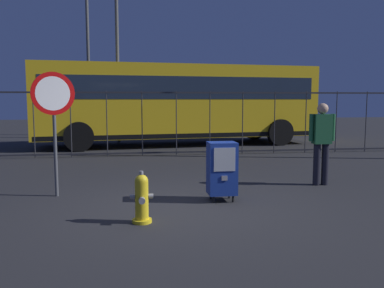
% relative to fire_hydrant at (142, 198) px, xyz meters
% --- Properties ---
extents(ground_plane, '(60.00, 60.00, 0.00)m').
position_rel_fire_hydrant_xyz_m(ground_plane, '(0.70, 0.73, -0.35)').
color(ground_plane, '#262628').
extents(fire_hydrant, '(0.33, 0.32, 0.75)m').
position_rel_fire_hydrant_xyz_m(fire_hydrant, '(0.00, 0.00, 0.00)').
color(fire_hydrant, yellow).
rests_on(fire_hydrant, ground_plane).
extents(newspaper_box_primary, '(0.48, 0.42, 1.02)m').
position_rel_fire_hydrant_xyz_m(newspaper_box_primary, '(1.40, 1.07, 0.22)').
color(newspaper_box_primary, black).
rests_on(newspaper_box_primary, ground_plane).
extents(stop_sign, '(0.71, 0.31, 2.23)m').
position_rel_fire_hydrant_xyz_m(stop_sign, '(-1.49, 1.81, 1.25)').
color(stop_sign, '#4C4F54').
rests_on(stop_sign, ground_plane).
extents(pedestrian, '(0.55, 0.22, 1.67)m').
position_rel_fire_hydrant_xyz_m(pedestrian, '(3.68, 2.04, 0.60)').
color(pedestrian, black).
rests_on(pedestrian, ground_plane).
extents(fence_barrier, '(18.03, 0.04, 2.00)m').
position_rel_fire_hydrant_xyz_m(fence_barrier, '(0.70, 6.84, 0.67)').
color(fence_barrier, '#2D2D33').
rests_on(fence_barrier, ground_plane).
extents(bus_near, '(10.70, 3.63, 3.00)m').
position_rel_fire_hydrant_xyz_m(bus_near, '(1.62, 9.84, 1.36)').
color(bus_near, gold).
rests_on(bus_near, ground_plane).
extents(street_light_near_right, '(0.32, 0.32, 7.20)m').
position_rel_fire_hydrant_xyz_m(street_light_near_right, '(-0.67, 11.04, 3.81)').
color(street_light_near_right, '#4C4F54').
rests_on(street_light_near_right, ground_plane).
extents(street_light_far_left, '(0.32, 0.32, 8.57)m').
position_rel_fire_hydrant_xyz_m(street_light_far_left, '(-2.01, 13.01, 4.51)').
color(street_light_far_left, '#4C4F54').
rests_on(street_light_far_left, ground_plane).
extents(street_light_far_right, '(0.32, 0.32, 6.80)m').
position_rel_fire_hydrant_xyz_m(street_light_far_right, '(-0.79, 14.17, 3.61)').
color(street_light_far_right, '#4C4F54').
rests_on(street_light_far_right, ground_plane).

